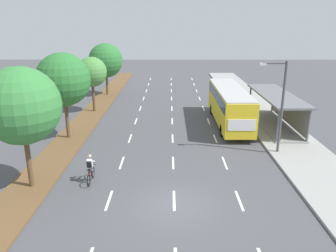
# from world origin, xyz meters

# --- Properties ---
(ground_plane) EXTENTS (140.00, 140.00, 0.00)m
(ground_plane) POSITION_xyz_m (0.00, 0.00, 0.00)
(ground_plane) COLOR #4C4C51
(median_strip) EXTENTS (2.60, 52.00, 0.12)m
(median_strip) POSITION_xyz_m (-8.30, 20.00, 0.06)
(median_strip) COLOR brown
(median_strip) RESTS_ON ground
(sidewalk_right) EXTENTS (4.50, 52.00, 0.15)m
(sidewalk_right) POSITION_xyz_m (9.25, 20.00, 0.07)
(sidewalk_right) COLOR #9E9E99
(sidewalk_right) RESTS_ON ground
(lane_divider_left) EXTENTS (0.14, 46.61, 0.01)m
(lane_divider_left) POSITION_xyz_m (-3.50, 17.80, 0.00)
(lane_divider_left) COLOR white
(lane_divider_left) RESTS_ON ground
(lane_divider_center) EXTENTS (0.14, 46.61, 0.01)m
(lane_divider_center) POSITION_xyz_m (0.00, 17.80, 0.00)
(lane_divider_center) COLOR white
(lane_divider_center) RESTS_ON ground
(lane_divider_right) EXTENTS (0.14, 46.61, 0.01)m
(lane_divider_right) POSITION_xyz_m (3.50, 17.80, 0.00)
(lane_divider_right) COLOR white
(lane_divider_right) RESTS_ON ground
(bus_shelter) EXTENTS (2.90, 10.09, 2.86)m
(bus_shelter) POSITION_xyz_m (9.53, 13.65, 1.87)
(bus_shelter) COLOR gray
(bus_shelter) RESTS_ON sidewalk_right
(bus) EXTENTS (2.54, 11.29, 3.37)m
(bus) POSITION_xyz_m (5.25, 14.42, 2.07)
(bus) COLOR yellow
(bus) RESTS_ON ground
(cyclist) EXTENTS (0.46, 1.82, 1.71)m
(cyclist) POSITION_xyz_m (-4.94, 2.63, 0.79)
(cyclist) COLOR black
(cyclist) RESTS_ON ground
(median_tree_nearest) EXTENTS (4.23, 4.23, 6.85)m
(median_tree_nearest) POSITION_xyz_m (-8.17, 1.89, 4.85)
(median_tree_nearest) COLOR brown
(median_tree_nearest) RESTS_ON median_strip
(median_tree_second) EXTENTS (4.19, 4.19, 6.83)m
(median_tree_second) POSITION_xyz_m (-8.51, 10.31, 4.85)
(median_tree_second) COLOR brown
(median_tree_second) RESTS_ON median_strip
(median_tree_third) EXTENTS (3.07, 3.07, 5.66)m
(median_tree_third) POSITION_xyz_m (-8.24, 18.73, 4.22)
(median_tree_third) COLOR brown
(median_tree_third) RESTS_ON median_strip
(median_tree_fourth) EXTENTS (4.29, 4.29, 6.51)m
(median_tree_fourth) POSITION_xyz_m (-8.36, 27.15, 4.48)
(median_tree_fourth) COLOR brown
(median_tree_fourth) RESTS_ON median_strip
(streetlight) EXTENTS (1.91, 0.24, 6.50)m
(streetlight) POSITION_xyz_m (7.42, 7.19, 3.89)
(streetlight) COLOR #4C4C51
(streetlight) RESTS_ON sidewalk_right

